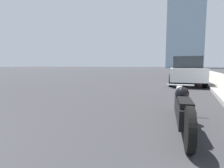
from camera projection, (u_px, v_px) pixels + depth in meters
name	position (u px, v px, depth m)	size (l,w,h in m)	color
sidewalk	(204.00, 71.00, 35.01)	(3.13, 240.00, 0.15)	gray
motorcycle	(183.00, 108.00, 3.39)	(0.63, 2.70, 0.75)	black
parked_car_white	(186.00, 71.00, 10.74)	(2.24, 4.12, 1.73)	silver
parked_car_green	(186.00, 69.00, 21.97)	(2.22, 4.20, 1.61)	#1E6B33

